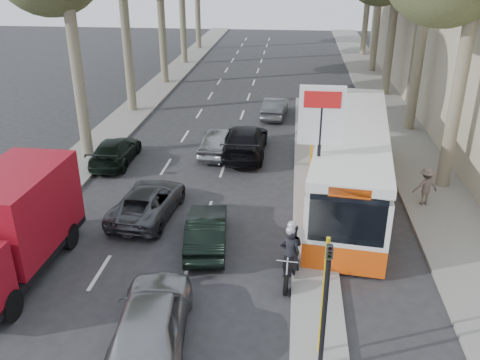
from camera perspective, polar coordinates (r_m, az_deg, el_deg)
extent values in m
plane|color=#28282B|center=(14.86, -4.38, -15.50)|extent=(120.00, 120.00, 0.00)
cube|color=gray|center=(37.96, 15.66, 8.87)|extent=(3.20, 70.00, 0.12)
cube|color=gray|center=(41.64, -8.52, 10.79)|extent=(2.40, 64.00, 0.12)
cube|color=gray|center=(24.15, 7.88, 1.00)|extent=(1.50, 26.00, 0.16)
cylinder|color=yellow|center=(12.85, 9.34, -13.15)|extent=(0.10, 0.10, 3.50)
cylinder|color=yellow|center=(18.00, 8.54, -1.55)|extent=(0.10, 0.10, 3.50)
cylinder|color=yellow|center=(23.55, 8.11, 4.74)|extent=(0.10, 0.10, 3.50)
cylinder|color=black|center=(17.65, 8.70, 0.94)|extent=(0.12, 0.12, 5.20)
cube|color=white|center=(16.97, 9.13, 7.16)|extent=(1.50, 0.10, 2.00)
cube|color=red|center=(16.76, 9.26, 8.89)|extent=(1.20, 0.02, 0.55)
cylinder|color=black|center=(12.55, 9.40, -15.07)|extent=(0.12, 0.12, 3.20)
imported|color=black|center=(11.66, 9.89, -9.34)|extent=(0.16, 0.41, 1.00)
cylinder|color=#6B604C|center=(25.95, -17.77, 11.29)|extent=(0.56, 0.56, 8.40)
cylinder|color=#6B604C|center=(33.30, -12.60, 14.95)|extent=(0.56, 0.56, 8.96)
cylinder|color=#6B604C|center=(40.90, -8.74, 16.25)|extent=(0.56, 0.56, 8.12)
cylinder|color=#6B604C|center=(48.57, -6.49, 18.40)|extent=(0.56, 0.56, 9.52)
cylinder|color=#6B604C|center=(56.44, -4.79, 18.81)|extent=(0.56, 0.56, 8.68)
cylinder|color=#6B604C|center=(22.88, 23.25, 8.87)|extent=(0.56, 0.56, 8.40)
cylinder|color=#6B604C|center=(30.40, 19.52, 13.61)|extent=(0.56, 0.56, 9.24)
cylinder|color=#6B604C|center=(38.22, 16.55, 14.81)|extent=(0.56, 0.56, 7.84)
cylinder|color=#6B604C|center=(46.00, 15.14, 17.10)|extent=(0.56, 0.56, 8.96)
cylinder|color=#6B604C|center=(53.92, 14.02, 17.83)|extent=(0.56, 0.56, 8.40)
imported|color=gray|center=(13.80, -9.95, -15.28)|extent=(2.34, 4.79, 1.57)
imported|color=black|center=(17.81, -3.77, -5.65)|extent=(1.78, 3.98, 1.27)
imported|color=#44454A|center=(20.12, -10.28, -2.37)|extent=(2.43, 4.63, 1.24)
imported|color=black|center=(25.86, 0.55, 4.43)|extent=(2.12, 5.21, 1.51)
imported|color=#A5A8AD|center=(26.03, -2.41, 4.40)|extent=(1.86, 4.16, 1.39)
imported|color=#4D5055|center=(32.22, 3.95, 8.12)|extent=(1.63, 3.86, 1.24)
imported|color=black|center=(25.62, -13.82, 3.19)|extent=(1.86, 4.31, 1.24)
cube|color=black|center=(17.81, -24.07, -8.24)|extent=(2.34, 6.12, 0.25)
cylinder|color=black|center=(15.97, -24.40, -12.72)|extent=(0.32, 0.92, 0.91)
cylinder|color=black|center=(19.68, -23.99, -5.40)|extent=(0.32, 0.92, 0.91)
cylinder|color=black|center=(18.75, -18.63, -5.99)|extent=(0.32, 0.92, 0.91)
cube|color=maroon|center=(17.75, -23.57, -3.00)|extent=(2.41, 4.29, 2.53)
cube|color=#ED4E0D|center=(21.91, 12.12, -0.37)|extent=(4.04, 12.41, 0.95)
cube|color=white|center=(21.43, 12.41, 2.73)|extent=(4.04, 12.41, 1.59)
cube|color=black|center=(21.32, 12.49, 3.52)|extent=(4.00, 11.93, 0.90)
cube|color=white|center=(21.04, 12.69, 5.68)|extent=(4.04, 12.41, 0.32)
cube|color=black|center=(15.83, 11.93, -4.53)|extent=(2.32, 0.33, 1.59)
cube|color=#ED4E0D|center=(15.41, 12.22, -1.48)|extent=(1.27, 0.21, 0.34)
cylinder|color=black|center=(18.49, 8.00, -5.22)|extent=(0.41, 1.04, 1.02)
cylinder|color=black|center=(18.52, 15.47, -5.89)|extent=(0.41, 1.04, 1.02)
cylinder|color=black|center=(25.36, 9.62, 3.00)|extent=(0.41, 1.04, 1.02)
cylinder|color=black|center=(25.37, 15.05, 2.51)|extent=(0.41, 1.04, 1.02)
cylinder|color=black|center=(15.68, 5.17, -11.61)|extent=(0.16, 0.68, 0.67)
cylinder|color=black|center=(16.97, 5.78, -8.56)|extent=(0.16, 0.68, 0.67)
cylinder|color=silver|center=(15.51, 5.26, -10.26)|extent=(0.10, 0.42, 0.84)
cube|color=black|center=(16.29, 5.53, -9.52)|extent=(0.30, 0.80, 0.31)
cube|color=black|center=(15.96, 5.49, -9.09)|extent=(0.35, 0.50, 0.23)
cube|color=black|center=(16.43, 5.68, -8.29)|extent=(0.35, 0.70, 0.13)
cylinder|color=silver|center=(15.37, 5.33, -9.10)|extent=(0.65, 0.10, 0.04)
imported|color=black|center=(16.04, 5.59, -8.15)|extent=(0.68, 0.48, 1.76)
imported|color=black|center=(16.42, 5.74, -7.55)|extent=(0.84, 0.52, 1.65)
sphere|color=#B2B2B7|center=(15.57, 5.69, -5.68)|extent=(0.29, 0.29, 0.29)
sphere|color=#B2B2B7|center=(15.98, 5.85, -5.11)|extent=(0.29, 0.29, 0.29)
imported|color=#69584F|center=(21.70, 20.14, -0.67)|extent=(1.09, 0.67, 1.58)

